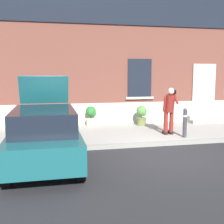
% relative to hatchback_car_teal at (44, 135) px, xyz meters
% --- Properties ---
extents(ground_plane, '(80.00, 80.00, 0.00)m').
position_rel_hatchback_car_teal_xyz_m(ground_plane, '(3.49, 0.23, -0.80)').
color(ground_plane, '#232326').
extents(sidewalk, '(24.00, 3.60, 0.15)m').
position_rel_hatchback_car_teal_xyz_m(sidewalk, '(3.49, 3.03, -0.72)').
color(sidewalk, '#99968E').
rests_on(sidewalk, ground).
extents(curb_edge, '(24.00, 0.12, 0.15)m').
position_rel_hatchback_car_teal_xyz_m(curb_edge, '(3.49, 1.17, -0.72)').
color(curb_edge, gray).
rests_on(curb_edge, ground).
extents(building_facade, '(24.00, 1.52, 7.50)m').
position_rel_hatchback_car_teal_xyz_m(building_facade, '(3.50, 5.52, 2.93)').
color(building_facade, brown).
rests_on(building_facade, ground).
extents(entrance_stoop, '(1.94, 0.96, 0.48)m').
position_rel_hatchback_car_teal_xyz_m(entrance_stoop, '(7.35, 4.46, -0.46)').
color(entrance_stoop, '#9E998E').
rests_on(entrance_stoop, sidewalk).
extents(hatchback_car_teal, '(1.79, 4.07, 2.34)m').
position_rel_hatchback_car_teal_xyz_m(hatchback_car_teal, '(0.00, 0.00, 0.00)').
color(hatchback_car_teal, '#165156').
rests_on(hatchback_car_teal, ground).
extents(bollard_near_person, '(0.15, 0.15, 1.04)m').
position_rel_hatchback_car_teal_xyz_m(bollard_near_person, '(4.82, 1.58, -0.09)').
color(bollard_near_person, '#333338').
rests_on(bollard_near_person, sidewalk).
extents(person_on_phone, '(0.51, 0.51, 1.74)m').
position_rel_hatchback_car_teal_xyz_m(person_on_phone, '(4.45, 2.11, 0.35)').
color(person_on_phone, maroon).
rests_on(person_on_phone, sidewalk).
extents(planter_terracotta, '(0.44, 0.44, 0.86)m').
position_rel_hatchback_car_teal_xyz_m(planter_terracotta, '(-0.31, 4.05, -0.19)').
color(planter_terracotta, '#B25B38').
rests_on(planter_terracotta, sidewalk).
extents(planter_cream, '(0.44, 0.44, 0.86)m').
position_rel_hatchback_car_teal_xyz_m(planter_cream, '(1.88, 4.45, -0.19)').
color(planter_cream, beige).
rests_on(planter_cream, sidewalk).
extents(planter_olive, '(0.44, 0.44, 0.86)m').
position_rel_hatchback_car_teal_xyz_m(planter_olive, '(4.06, 4.17, -0.19)').
color(planter_olive, '#606B38').
rests_on(planter_olive, sidewalk).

